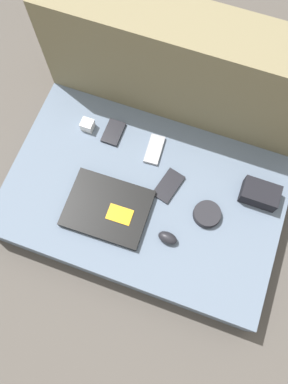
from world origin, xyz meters
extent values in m
plane|color=#4C4742|center=(0.00, 0.00, 0.00)|extent=(8.00, 8.00, 0.00)
cube|color=slate|center=(0.00, 0.00, 0.07)|extent=(1.03, 0.66, 0.15)
cube|color=#756B4C|center=(0.00, 0.43, 0.29)|extent=(1.03, 0.20, 0.57)
cube|color=black|center=(-0.11, -0.10, 0.16)|extent=(0.30, 0.24, 0.03)
cube|color=orange|center=(-0.05, -0.11, 0.18)|extent=(0.09, 0.06, 0.00)
ellipsoid|color=black|center=(0.14, -0.13, 0.17)|extent=(0.07, 0.05, 0.04)
cylinder|color=black|center=(0.24, 0.00, 0.16)|extent=(0.10, 0.10, 0.02)
cylinder|color=#232328|center=(0.24, 0.00, 0.17)|extent=(0.10, 0.10, 0.01)
cube|color=#99999E|center=(-0.02, 0.18, 0.16)|extent=(0.06, 0.13, 0.01)
cube|color=black|center=(0.08, 0.06, 0.16)|extent=(0.10, 0.14, 0.01)
cube|color=black|center=(-0.20, 0.20, 0.16)|extent=(0.07, 0.11, 0.01)
cube|color=black|center=(0.40, 0.13, 0.18)|extent=(0.14, 0.09, 0.06)
cube|color=silver|center=(-0.30, 0.19, 0.17)|extent=(0.05, 0.04, 0.04)
camera|label=1|loc=(0.15, -0.42, 1.48)|focal=35.00mm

